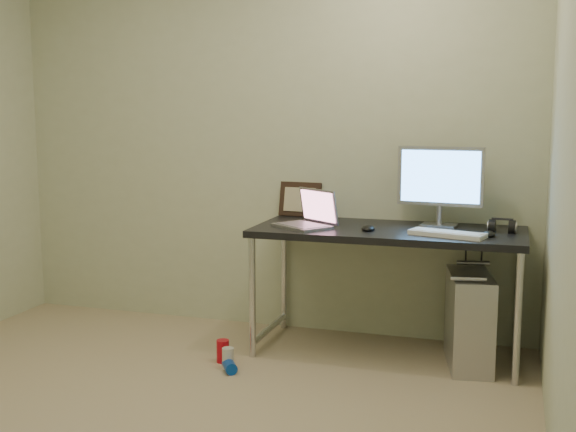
{
  "coord_description": "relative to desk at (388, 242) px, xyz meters",
  "views": [
    {
      "loc": [
        1.57,
        -2.7,
        1.43
      ],
      "look_at": [
        0.38,
        1.06,
        0.85
      ],
      "focal_mm": 45.0,
      "sensor_mm": 36.0,
      "label": 1
    }
  ],
  "objects": [
    {
      "name": "wall_back",
      "position": [
        -0.88,
        0.34,
        0.58
      ],
      "size": [
        3.5,
        0.02,
        2.5
      ],
      "primitive_type": "cube",
      "color": "beige",
      "rests_on": "ground"
    },
    {
      "name": "wall_right",
      "position": [
        0.87,
        -1.41,
        0.58
      ],
      "size": [
        0.02,
        3.5,
        2.5
      ],
      "primitive_type": "cube",
      "color": "beige",
      "rests_on": "ground"
    },
    {
      "name": "desk",
      "position": [
        0.0,
        0.0,
        0.0
      ],
      "size": [
        1.55,
        0.68,
        0.75
      ],
      "color": "black",
      "rests_on": "ground"
    },
    {
      "name": "tower_computer",
      "position": [
        0.48,
        -0.06,
        -0.4
      ],
      "size": [
        0.31,
        0.54,
        0.56
      ],
      "rotation": [
        0.0,
        0.0,
        0.19
      ],
      "color": "#B1B1B6",
      "rests_on": "ground"
    },
    {
      "name": "cable_a",
      "position": [
        0.43,
        0.29,
        -0.27
      ],
      "size": [
        0.01,
        0.16,
        0.69
      ],
      "primitive_type": "cylinder",
      "rotation": [
        0.21,
        0.0,
        0.0
      ],
      "color": "black",
      "rests_on": "ground"
    },
    {
      "name": "cable_b",
      "position": [
        0.52,
        0.27,
        -0.29
      ],
      "size": [
        0.02,
        0.11,
        0.71
      ],
      "primitive_type": "cylinder",
      "rotation": [
        0.14,
        0.0,
        0.09
      ],
      "color": "black",
      "rests_on": "ground"
    },
    {
      "name": "can_red",
      "position": [
        -0.86,
        -0.44,
        -0.6
      ],
      "size": [
        0.09,
        0.09,
        0.13
      ],
      "primitive_type": "cylinder",
      "rotation": [
        0.0,
        0.0,
        -0.36
      ],
      "color": "red",
      "rests_on": "ground"
    },
    {
      "name": "can_white",
      "position": [
        -0.79,
        -0.53,
        -0.61
      ],
      "size": [
        0.09,
        0.09,
        0.12
      ],
      "primitive_type": "cylinder",
      "rotation": [
        0.0,
        0.0,
        0.41
      ],
      "color": "silver",
      "rests_on": "ground"
    },
    {
      "name": "can_blue",
      "position": [
        -0.77,
        -0.57,
        -0.64
      ],
      "size": [
        0.12,
        0.14,
        0.07
      ],
      "primitive_type": "cylinder",
      "rotation": [
        1.57,
        0.0,
        0.58
      ],
      "color": "#0C41B7",
      "rests_on": "ground"
    },
    {
      "name": "laptop",
      "position": [
        -0.46,
        -0.08,
        0.13
      ],
      "size": [
        0.41,
        0.39,
        0.22
      ],
      "rotation": [
        0.0,
        0.0,
        -0.61
      ],
      "color": "#ADACB3",
      "rests_on": "desk"
    },
    {
      "name": "monitor",
      "position": [
        0.27,
        0.16,
        0.36
      ],
      "size": [
        0.5,
        0.17,
        0.47
      ],
      "rotation": [
        0.0,
        0.0,
        -0.1
      ],
      "color": "#ADACB3",
      "rests_on": "desk"
    },
    {
      "name": "keyboard",
      "position": [
        0.35,
        -0.16,
        0.09
      ],
      "size": [
        0.43,
        0.24,
        0.02
      ],
      "primitive_type": "cube",
      "rotation": [
        0.0,
        0.0,
        -0.28
      ],
      "color": "white",
      "rests_on": "desk"
    },
    {
      "name": "mouse_right",
      "position": [
        0.57,
        -0.1,
        0.1
      ],
      "size": [
        0.08,
        0.12,
        0.04
      ],
      "primitive_type": "ellipsoid",
      "rotation": [
        0.0,
        0.0,
        0.04
      ],
      "color": "black",
      "rests_on": "desk"
    },
    {
      "name": "mouse_left",
      "position": [
        -0.1,
        -0.1,
        0.1
      ],
      "size": [
        0.08,
        0.12,
        0.04
      ],
      "primitive_type": "ellipsoid",
      "rotation": [
        0.0,
        0.0,
        0.06
      ],
      "color": "black",
      "rests_on": "desk"
    },
    {
      "name": "headphones",
      "position": [
        0.63,
        0.07,
        0.11
      ],
      "size": [
        0.15,
        0.09,
        0.1
      ],
      "rotation": [
        0.0,
        0.0,
        -0.07
      ],
      "color": "black",
      "rests_on": "desk"
    },
    {
      "name": "picture_frame",
      "position": [
        -0.63,
        0.31,
        0.19
      ],
      "size": [
        0.28,
        0.1,
        0.22
      ],
      "primitive_type": "cube",
      "rotation": [
        -0.21,
        0.0,
        -0.07
      ],
      "color": "black",
      "rests_on": "desk"
    },
    {
      "name": "webcam",
      "position": [
        -0.44,
        0.27,
        0.18
      ],
      "size": [
        0.05,
        0.04,
        0.13
      ],
      "rotation": [
        0.0,
        0.0,
        0.05
      ],
      "color": "silver",
      "rests_on": "desk"
    }
  ]
}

